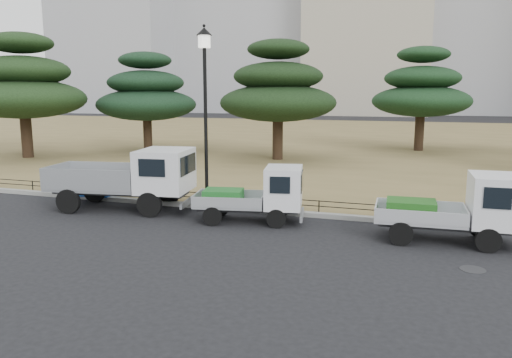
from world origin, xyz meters
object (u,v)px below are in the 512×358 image
(truck_kei_front, at_px, (257,195))
(tarp_pile, at_px, (96,184))
(street_lamp, at_px, (205,86))
(truck_large, at_px, (129,176))
(truck_kei_rear, at_px, (457,208))

(truck_kei_front, relative_size, tarp_pile, 2.17)
(tarp_pile, bearing_deg, street_lamp, 0.39)
(tarp_pile, bearing_deg, truck_kei_front, -11.42)
(truck_large, xyz_separation_m, street_lamp, (2.42, 1.30, 3.14))
(truck_large, height_order, tarp_pile, truck_large)
(truck_large, height_order, street_lamp, street_lamp)
(truck_kei_rear, bearing_deg, truck_large, 174.67)
(truck_kei_front, distance_m, truck_kei_rear, 5.97)
(truck_kei_rear, relative_size, tarp_pile, 2.26)
(truck_kei_rear, xyz_separation_m, tarp_pile, (-13.21, 1.84, -0.41))
(truck_large, bearing_deg, street_lamp, 19.62)
(truck_large, relative_size, truck_kei_rear, 1.39)
(street_lamp, height_order, tarp_pile, street_lamp)
(truck_kei_front, bearing_deg, truck_large, 166.73)
(street_lamp, distance_m, tarp_pile, 6.11)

